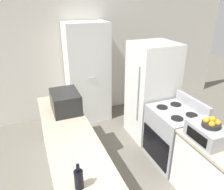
% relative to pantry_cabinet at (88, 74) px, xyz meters
% --- Properties ---
extents(wall_back, '(7.00, 0.06, 2.60)m').
position_rel_pantry_cabinet_xyz_m(wall_back, '(0.03, 0.33, 0.29)').
color(wall_back, silver).
rests_on(wall_back, ground_plane).
extents(counter_left, '(0.60, 2.50, 0.88)m').
position_rel_pantry_cabinet_xyz_m(counter_left, '(-0.76, -1.81, -0.59)').
color(counter_left, silver).
rests_on(counter_left, ground_plane).
extents(counter_right, '(0.60, 0.82, 0.88)m').
position_rel_pantry_cabinet_xyz_m(counter_right, '(0.82, -2.64, -0.59)').
color(counter_right, silver).
rests_on(counter_right, ground_plane).
extents(pantry_cabinet, '(0.84, 0.58, 2.03)m').
position_rel_pantry_cabinet_xyz_m(pantry_cabinet, '(0.00, 0.00, 0.00)').
color(pantry_cabinet, white).
rests_on(pantry_cabinet, ground_plane).
extents(stove, '(0.66, 0.77, 1.04)m').
position_rel_pantry_cabinet_xyz_m(stove, '(0.84, -1.83, -0.56)').
color(stove, '#9E9EA3').
rests_on(stove, ground_plane).
extents(refrigerator, '(0.76, 0.72, 1.76)m').
position_rel_pantry_cabinet_xyz_m(refrigerator, '(0.89, -1.04, -0.13)').
color(refrigerator, white).
rests_on(refrigerator, ground_plane).
extents(microwave, '(0.40, 0.52, 0.30)m').
position_rel_pantry_cabinet_xyz_m(microwave, '(-0.68, -1.19, 0.02)').
color(microwave, black).
rests_on(microwave, counter_left).
extents(wine_bottle, '(0.08, 0.08, 0.26)m').
position_rel_pantry_cabinet_xyz_m(wine_bottle, '(-0.86, -2.68, -0.03)').
color(wine_bottle, black).
rests_on(wine_bottle, counter_left).
extents(toaster_oven, '(0.33, 0.45, 0.20)m').
position_rel_pantry_cabinet_xyz_m(toaster_oven, '(0.71, -2.56, -0.03)').
color(toaster_oven, '#939399').
rests_on(toaster_oven, counter_right).
extents(fruit_bowl, '(0.21, 0.21, 0.13)m').
position_rel_pantry_cabinet_xyz_m(fruit_bowl, '(0.73, -2.58, 0.12)').
color(fruit_bowl, black).
rests_on(fruit_bowl, toaster_oven).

